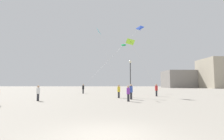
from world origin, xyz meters
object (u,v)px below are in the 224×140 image
Objects in this scene: person_in_white at (38,92)px; kite_cyan_delta at (99,31)px; person_in_red at (156,89)px; person_in_purple at (128,93)px; lamppost_east at (130,73)px; person_in_black at (83,88)px; person_in_blue at (131,91)px; kite_cobalt_delta at (139,29)px; building_left_hall at (178,79)px; kite_emerald_diamond at (123,45)px; kite_lime_delta at (131,42)px; person_in_yellow at (119,91)px.

person_in_white is 13.06m from kite_cyan_delta.
person_in_red reaches higher than person_in_purple.
lamppost_east reaches higher than person_in_red.
person_in_red is 14.53m from person_in_black.
person_in_red is at bearing -161.32° from person_in_purple.
person_in_blue is 11.38m from kite_cyan_delta.
lamppost_east reaches higher than person_in_purple.
person_in_black is 0.12× the size of kite_cobalt_delta.
lamppost_east is at bearing -119.70° from person_in_red.
person_in_red is at bearing -113.45° from building_left_hall.
lamppost_east is (-0.03, -16.75, -7.81)m from kite_emerald_diamond.
kite_lime_delta is 71.62m from building_left_hall.
person_in_black is at bearing 38.34° from person_in_blue.
kite_cobalt_delta reaches higher than person_in_white.
kite_cobalt_delta is at bearing 75.74° from kite_lime_delta.
kite_lime_delta reaches higher than person_in_purple.
person_in_black is 70.67m from building_left_hall.
kite_cobalt_delta is at bearing 6.88° from kite_emerald_diamond.
person_in_blue reaches higher than person_in_purple.
building_left_hall is (37.08, 65.24, -5.55)m from kite_cyan_delta.
kite_lime_delta reaches higher than person_in_black.
person_in_yellow is 0.96× the size of person_in_blue.
kite_lime_delta is (-3.67, 1.30, 7.58)m from person_in_red.
person_in_purple is 12.60m from kite_cyan_delta.
person_in_yellow is 3.10m from lamppost_east.
lamppost_east is at bearing -166.28° from person_in_yellow.
kite_cobalt_delta reaches higher than lamppost_east.
person_in_red is at bearing -0.07° from kite_cyan_delta.
building_left_hall is 74.97m from lamppost_east.
person_in_white is 15.01m from person_in_black.
lamppost_east is at bearing 176.03° from person_in_white.
building_left_hall is at bearing 60.47° from kite_cobalt_delta.
person_in_blue is at bearing 161.80° from person_in_white.
building_left_hall is at bearing 97.40° from person_in_red.
person_in_yellow is at bearing -119.42° from person_in_red.
kite_emerald_diamond reaches higher than building_left_hall.
kite_lime_delta reaches higher than building_left_hall.
kite_emerald_diamond is (-4.09, 14.43, 10.20)m from person_in_red.
kite_emerald_diamond is 2.05× the size of lamppost_east.
kite_cobalt_delta is 0.98× the size of building_left_hall.
building_left_hall is (32.40, 50.83, -6.72)m from kite_emerald_diamond.
person_in_red is 18.13m from kite_emerald_diamond.
lamppost_east reaches higher than person_in_blue.
person_in_white is at bearing -154.86° from lamppost_east.
kite_cyan_delta is at bearing -119.89° from kite_cobalt_delta.
person_in_blue is (0.55, 2.48, 0.08)m from person_in_purple.
kite_emerald_diamond reaches higher than person_in_purple.
kite_cyan_delta is at bearing -119.61° from building_left_hall.
person_in_blue is 22.20m from kite_emerald_diamond.
person_in_yellow is 0.19× the size of kite_cyan_delta.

